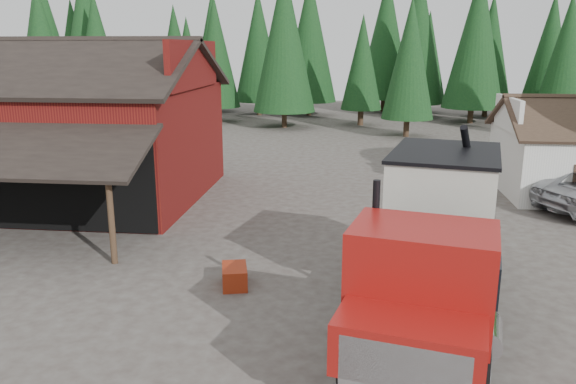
# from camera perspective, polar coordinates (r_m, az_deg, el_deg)

# --- Properties ---
(ground) EXTENTS (120.00, 120.00, 0.00)m
(ground) POSITION_cam_1_polar(r_m,az_deg,el_deg) (15.63, -0.88, -10.93)
(ground) COLOR #403732
(ground) RESTS_ON ground
(red_barn) EXTENTS (12.80, 13.63, 7.18)m
(red_barn) POSITION_cam_1_polar(r_m,az_deg,el_deg) (27.43, -21.54, 5.05)
(red_barn) COLOR maroon
(red_barn) RESTS_ON ground
(conifer_backdrop) EXTENTS (76.00, 16.00, 16.00)m
(conifer_backdrop) POSITION_cam_1_polar(r_m,az_deg,el_deg) (56.43, 4.69, 7.60)
(conifer_backdrop) COLOR #103217
(conifer_backdrop) RESTS_ON ground
(near_pine_a) EXTENTS (4.40, 4.40, 11.40)m
(near_pine_a) POSITION_cam_1_polar(r_m,az_deg,el_deg) (48.30, -23.65, 12.93)
(near_pine_a) COLOR #382619
(near_pine_a) RESTS_ON ground
(near_pine_b) EXTENTS (3.96, 3.96, 10.40)m
(near_pine_b) POSITION_cam_1_polar(r_m,az_deg,el_deg) (44.20, 12.28, 13.10)
(near_pine_b) COLOR #382619
(near_pine_b) RESTS_ON ground
(near_pine_d) EXTENTS (5.28, 5.28, 13.40)m
(near_pine_d) POSITION_cam_1_polar(r_m,az_deg,el_deg) (48.36, -0.39, 15.29)
(near_pine_d) COLOR #382619
(near_pine_d) RESTS_ON ground
(feed_truck) EXTENTS (5.03, 10.75, 4.69)m
(feed_truck) POSITION_cam_1_polar(r_m,az_deg,el_deg) (14.20, 14.76, -4.54)
(feed_truck) COLOR black
(feed_truck) RESTS_ON ground
(equip_box) EXTENTS (0.94, 1.23, 0.60)m
(equip_box) POSITION_cam_1_polar(r_m,az_deg,el_deg) (16.44, -5.45, -8.52)
(equip_box) COLOR maroon
(equip_box) RESTS_ON ground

